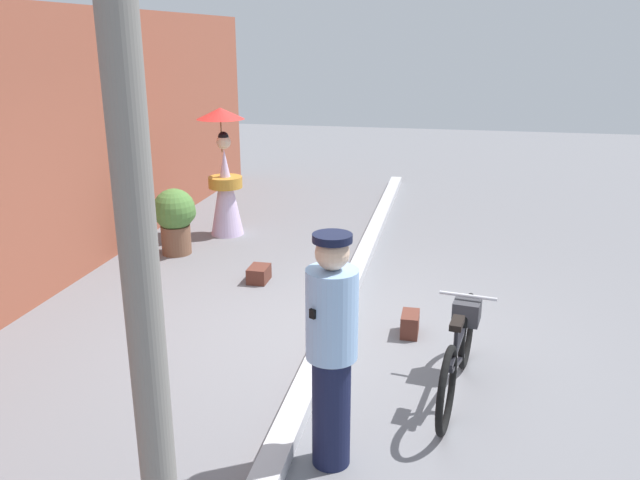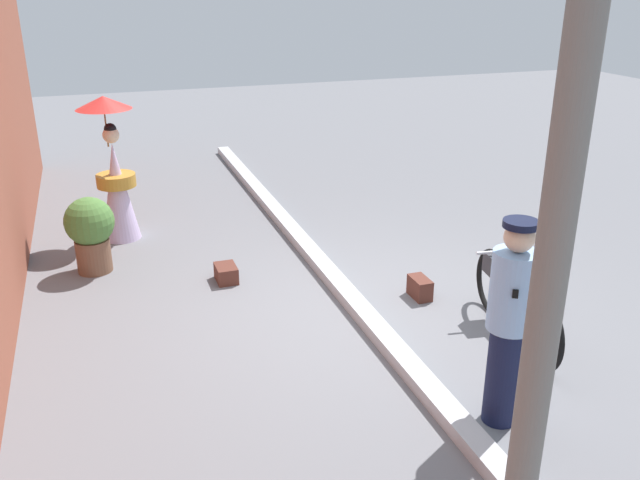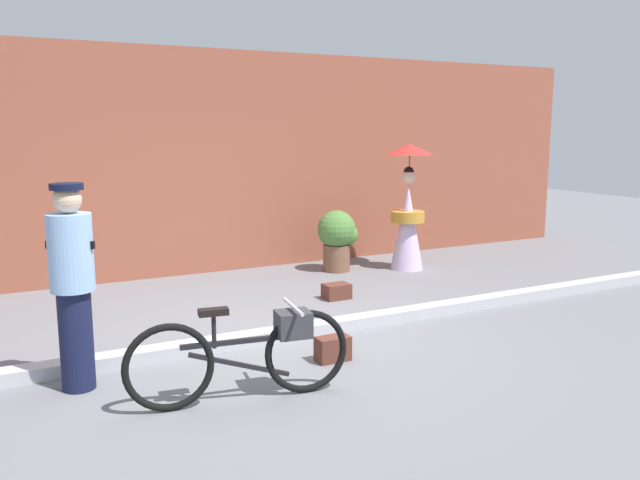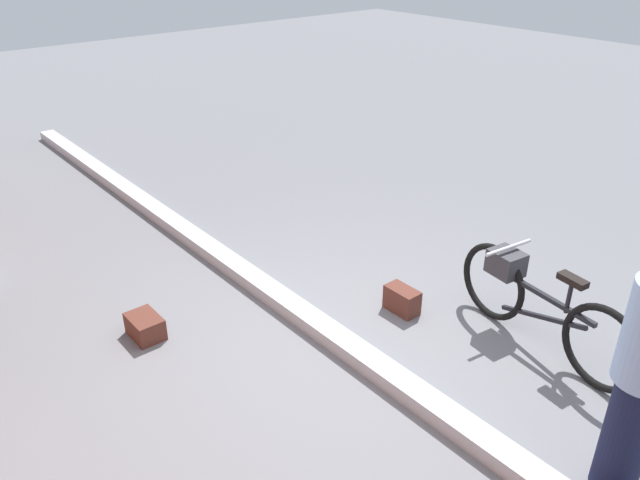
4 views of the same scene
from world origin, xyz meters
The scene contains 9 objects.
ground_plane centered at (0.00, 0.00, 0.00)m, with size 30.00×30.00×0.00m, color slate.
sidewalk_curb centered at (0.00, 0.00, 0.06)m, with size 14.00×0.20×0.12m, color #B2B2B7.
bicycle_near_officer centered at (-0.82, -1.21, 0.39)m, with size 1.72×0.48×0.75m.
person_officer centered at (-1.96, -0.37, 0.88)m, with size 0.35×0.34×1.65m.
person_with_parasol centered at (3.00, 2.15, 0.87)m, with size 0.68×0.68×1.84m.
potted_plant_by_door centered at (2.02, 2.50, 0.51)m, with size 0.57×0.56×0.89m.
backpack_on_pavement centered at (1.23, 1.11, 0.10)m, with size 0.32×0.23×0.19m.
backpack_spare centered at (0.15, -0.76, 0.12)m, with size 0.30×0.17×0.22m.
utility_pole centered at (-3.13, 0.31, 2.40)m, with size 0.18×0.18×4.80m, color slate.
Camera 2 is at (-5.59, 2.35, 3.22)m, focal length 37.59 mm.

